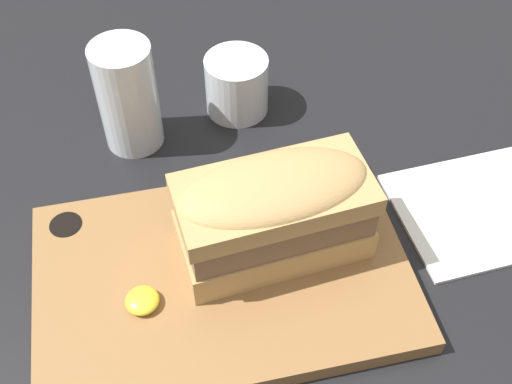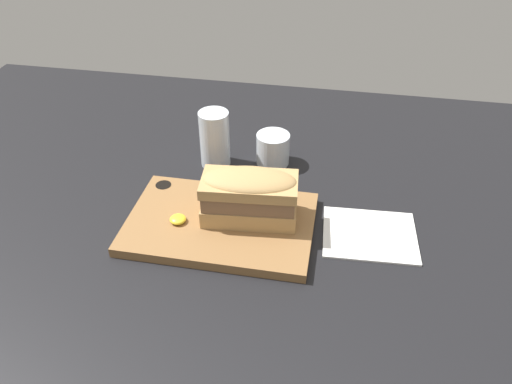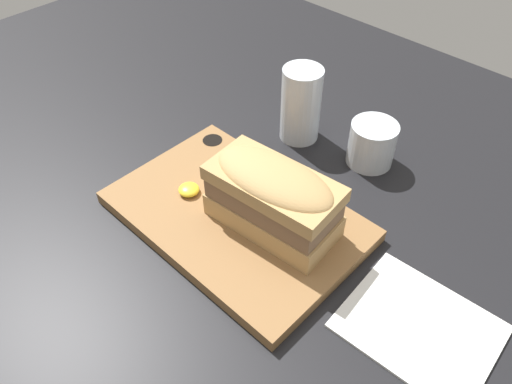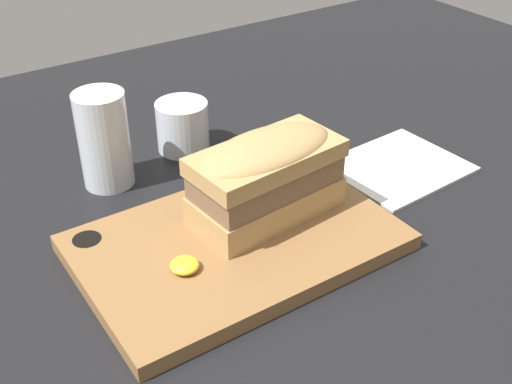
{
  "view_description": "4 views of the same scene",
  "coord_description": "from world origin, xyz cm",
  "px_view_note": "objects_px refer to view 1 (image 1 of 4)",
  "views": [
    {
      "loc": [
        -6.43,
        -33.46,
        54.29
      ],
      "look_at": [
        1.87,
        4.33,
        9.23
      ],
      "focal_mm": 45.0,
      "sensor_mm": 36.0,
      "label": 1
    },
    {
      "loc": [
        17.48,
        -69.66,
        64.37
      ],
      "look_at": [
        4.09,
        2.39,
        9.53
      ],
      "focal_mm": 35.0,
      "sensor_mm": 36.0,
      "label": 2
    },
    {
      "loc": [
        33.18,
        -33.06,
        54.79
      ],
      "look_at": [
        0.8,
        0.85,
        9.2
      ],
      "focal_mm": 35.0,
      "sensor_mm": 36.0,
      "label": 3
    },
    {
      "loc": [
        -32.39,
        -49.07,
        47.33
      ],
      "look_at": [
        0.3,
        -0.06,
        8.83
      ],
      "focal_mm": 45.0,
      "sensor_mm": 36.0,
      "label": 4
    }
  ],
  "objects_px": {
    "water_glass": "(129,103)",
    "wine_glass": "(237,87)",
    "serving_board": "(221,272)",
    "napkin": "(480,209)",
    "sandwich": "(274,210)"
  },
  "relations": [
    {
      "from": "water_glass",
      "to": "wine_glass",
      "type": "relative_size",
      "value": 1.72
    },
    {
      "from": "serving_board",
      "to": "wine_glass",
      "type": "bearing_deg",
      "value": 75.1
    },
    {
      "from": "water_glass",
      "to": "wine_glass",
      "type": "bearing_deg",
      "value": 12.18
    },
    {
      "from": "wine_glass",
      "to": "napkin",
      "type": "xyz_separation_m",
      "value": [
        0.22,
        -0.21,
        -0.03
      ]
    },
    {
      "from": "napkin",
      "to": "sandwich",
      "type": "bearing_deg",
      "value": -177.41
    },
    {
      "from": "serving_board",
      "to": "napkin",
      "type": "distance_m",
      "value": 0.28
    },
    {
      "from": "serving_board",
      "to": "water_glass",
      "type": "bearing_deg",
      "value": 106.61
    },
    {
      "from": "napkin",
      "to": "wine_glass",
      "type": "bearing_deg",
      "value": 135.7
    },
    {
      "from": "water_glass",
      "to": "napkin",
      "type": "bearing_deg",
      "value": -28.36
    },
    {
      "from": "wine_glass",
      "to": "napkin",
      "type": "height_order",
      "value": "wine_glass"
    },
    {
      "from": "water_glass",
      "to": "wine_glass",
      "type": "xyz_separation_m",
      "value": [
        0.13,
        0.03,
        -0.02
      ]
    },
    {
      "from": "water_glass",
      "to": "napkin",
      "type": "xyz_separation_m",
      "value": [
        0.34,
        -0.19,
        -0.05
      ]
    },
    {
      "from": "serving_board",
      "to": "sandwich",
      "type": "xyz_separation_m",
      "value": [
        0.05,
        0.01,
        0.06
      ]
    },
    {
      "from": "sandwich",
      "to": "serving_board",
      "type": "bearing_deg",
      "value": -165.33
    },
    {
      "from": "napkin",
      "to": "water_glass",
      "type": "bearing_deg",
      "value": 151.64
    }
  ]
}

